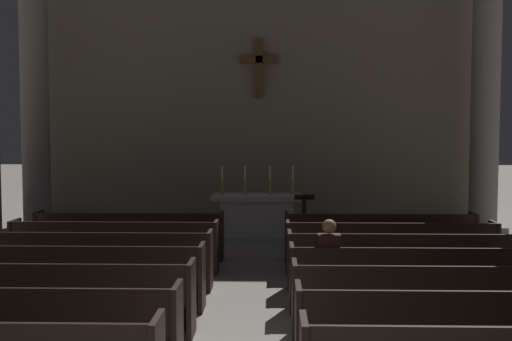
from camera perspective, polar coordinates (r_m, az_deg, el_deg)
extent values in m
cube|color=black|center=(7.36, -21.74, -13.46)|extent=(3.58, 0.40, 0.05)
cube|color=black|center=(6.84, -7.20, -14.12)|extent=(0.06, 0.50, 0.95)
cube|color=black|center=(8.38, -18.60, -11.27)|extent=(3.58, 0.40, 0.05)
cube|color=black|center=(8.11, -19.20, -9.79)|extent=(3.58, 0.05, 0.50)
cube|color=black|center=(8.60, -18.15, -12.42)|extent=(3.58, 0.04, 0.40)
cube|color=black|center=(7.92, -5.92, -11.60)|extent=(0.06, 0.50, 0.95)
cube|color=black|center=(9.43, -16.18, -9.54)|extent=(3.58, 0.40, 0.05)
cube|color=black|center=(9.16, -16.65, -8.18)|extent=(3.58, 0.05, 0.50)
cube|color=black|center=(9.65, -15.83, -10.60)|extent=(3.58, 0.04, 0.40)
cube|color=black|center=(9.02, -4.97, -9.69)|extent=(0.06, 0.50, 0.95)
cube|color=black|center=(10.50, -14.27, -8.15)|extent=(3.58, 0.40, 0.05)
cube|color=black|center=(10.23, -14.64, -6.89)|extent=(3.58, 0.05, 0.50)
cube|color=black|center=(10.71, -13.98, -9.13)|extent=(3.58, 0.04, 0.40)
cube|color=black|center=(10.13, -4.23, -8.19)|extent=(0.06, 0.50, 0.95)
cube|color=black|center=(11.58, -12.72, -7.01)|extent=(3.58, 0.40, 0.05)
cube|color=black|center=(11.31, -13.02, -5.85)|extent=(3.58, 0.05, 0.50)
cube|color=black|center=(11.79, -12.49, -7.92)|extent=(3.58, 0.04, 0.40)
cube|color=black|center=(11.24, -3.64, -6.98)|extent=(0.06, 0.50, 0.95)
cube|color=black|center=(12.12, -21.18, -6.44)|extent=(0.06, 0.50, 0.95)
cube|color=black|center=(12.67, -11.44, -6.06)|extent=(3.58, 0.40, 0.05)
cube|color=black|center=(12.41, -11.69, -4.98)|extent=(3.58, 0.05, 0.50)
cube|color=black|center=(12.88, -11.25, -6.91)|extent=(3.58, 0.04, 0.40)
cube|color=black|center=(12.36, -3.16, -6.00)|extent=(0.06, 0.50, 0.95)
cube|color=black|center=(13.17, -19.25, -5.60)|extent=(0.06, 0.50, 0.95)
cube|color=black|center=(7.11, 19.16, -14.01)|extent=(3.58, 0.40, 0.05)
cube|color=black|center=(6.83, 19.80, -12.36)|extent=(3.58, 0.05, 0.50)
cube|color=black|center=(6.77, 3.88, -14.29)|extent=(0.06, 0.50, 0.95)
cube|color=black|center=(8.16, 16.69, -11.64)|extent=(3.58, 0.40, 0.05)
cube|color=black|center=(7.89, 17.16, -10.13)|extent=(3.58, 0.05, 0.50)
cube|color=black|center=(8.39, 16.33, -12.80)|extent=(3.58, 0.04, 0.40)
cube|color=black|center=(7.86, 3.53, -11.70)|extent=(0.06, 0.50, 0.95)
cube|color=black|center=(9.24, 14.81, -9.80)|extent=(3.58, 0.40, 0.05)
cube|color=black|center=(8.96, 15.18, -8.42)|extent=(3.58, 0.05, 0.50)
cube|color=black|center=(9.46, 14.54, -10.87)|extent=(3.58, 0.04, 0.40)
cube|color=black|center=(8.97, 3.27, -9.76)|extent=(0.06, 0.50, 0.95)
cube|color=black|center=(10.32, 13.35, -8.33)|extent=(3.58, 0.40, 0.05)
cube|color=black|center=(10.05, 13.63, -7.07)|extent=(3.58, 0.05, 0.50)
cube|color=black|center=(10.54, 13.12, -9.33)|extent=(3.58, 0.04, 0.40)
cube|color=black|center=(10.08, 3.08, -8.24)|extent=(0.06, 0.50, 0.95)
cube|color=black|center=(11.42, 12.17, -7.15)|extent=(3.58, 0.40, 0.05)
cube|color=black|center=(11.15, 12.40, -5.98)|extent=(3.58, 0.05, 0.50)
cube|color=black|center=(11.64, 11.99, -8.07)|extent=(3.58, 0.04, 0.40)
cube|color=black|center=(11.20, 2.92, -7.02)|extent=(0.06, 0.50, 0.95)
cube|color=black|center=(11.86, 20.93, -6.66)|extent=(0.06, 0.50, 0.95)
cube|color=black|center=(12.53, 11.20, -6.17)|extent=(3.58, 0.40, 0.05)
cube|color=black|center=(12.26, 11.39, -5.08)|extent=(3.58, 0.05, 0.50)
cube|color=black|center=(12.74, 11.05, -7.03)|extent=(3.58, 0.04, 0.40)
cube|color=black|center=(12.33, 2.79, -6.03)|extent=(0.06, 0.50, 0.95)
cube|color=black|center=(12.93, 19.24, -5.77)|extent=(0.06, 0.50, 0.95)
cube|color=gray|center=(16.76, -19.32, -4.92)|extent=(0.96, 0.96, 0.20)
cylinder|color=gray|center=(16.59, -19.56, 5.98)|extent=(0.69, 0.69, 6.54)
cube|color=gray|center=(16.52, 19.98, -5.06)|extent=(0.96, 0.96, 0.20)
cylinder|color=gray|center=(16.35, 20.23, 6.00)|extent=(0.69, 0.69, 6.54)
cube|color=#BCB7AD|center=(15.07, 0.13, -4.36)|extent=(1.76, 0.72, 0.88)
cube|color=#BCB7AD|center=(15.01, 0.13, -2.47)|extent=(2.20, 0.90, 0.12)
cube|color=silver|center=(15.00, 0.13, -2.22)|extent=(2.09, 0.86, 0.01)
cylinder|color=#B79338|center=(15.05, -3.11, -2.14)|extent=(0.16, 0.16, 0.02)
cylinder|color=#B79338|center=(15.03, -3.12, -1.48)|extent=(0.07, 0.07, 0.38)
cylinder|color=silver|center=(15.00, -3.12, -0.17)|extent=(0.04, 0.04, 0.31)
cylinder|color=#B79338|center=(15.01, -1.02, -2.15)|extent=(0.16, 0.16, 0.02)
cylinder|color=#B79338|center=(14.99, -1.02, -1.48)|extent=(0.07, 0.07, 0.38)
cylinder|color=silver|center=(14.97, -1.02, -0.18)|extent=(0.04, 0.04, 0.31)
cylinder|color=#B79338|center=(15.00, 1.27, -2.16)|extent=(0.16, 0.16, 0.02)
cylinder|color=#B79338|center=(14.98, 1.27, -1.49)|extent=(0.07, 0.07, 0.38)
cylinder|color=silver|center=(14.95, 1.28, -0.18)|extent=(0.04, 0.04, 0.31)
cylinder|color=#B79338|center=(15.00, 3.38, -2.16)|extent=(0.16, 0.16, 0.02)
cylinder|color=#B79338|center=(14.99, 3.38, -1.49)|extent=(0.07, 0.07, 0.38)
cylinder|color=silver|center=(14.96, 3.38, -0.19)|extent=(0.04, 0.04, 0.31)
cube|color=gray|center=(16.98, 0.30, 7.97)|extent=(12.25, 0.25, 7.63)
cube|color=brown|center=(16.79, 0.28, 9.32)|extent=(0.19, 0.19, 1.57)
cube|color=brown|center=(16.82, 0.28, 10.12)|extent=(1.01, 0.19, 0.19)
cylinder|color=black|center=(13.97, 4.42, -6.76)|extent=(0.36, 0.36, 0.04)
cylinder|color=black|center=(13.89, 4.43, -4.71)|extent=(0.10, 0.10, 1.05)
cube|color=black|center=(13.81, 4.44, -2.44)|extent=(0.44, 0.31, 0.15)
cube|color=#26262B|center=(9.25, 6.51, -10.95)|extent=(0.24, 0.14, 0.45)
cube|color=#26262B|center=(9.06, 6.60, -9.41)|extent=(0.28, 0.36, 0.12)
cube|color=#381919|center=(8.86, 6.69, -7.52)|extent=(0.32, 0.20, 0.54)
sphere|color=#9E7051|center=(8.80, 6.71, -5.10)|extent=(0.20, 0.20, 0.20)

